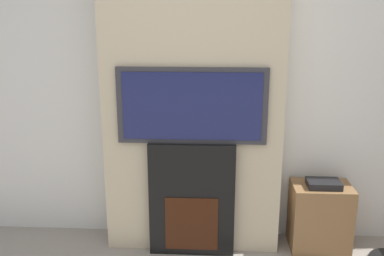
{
  "coord_description": "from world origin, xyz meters",
  "views": [
    {
      "loc": [
        0.16,
        -1.21,
        1.77
      ],
      "look_at": [
        0.0,
        1.71,
        0.97
      ],
      "focal_mm": 40.0,
      "sensor_mm": 36.0,
      "label": 1
    }
  ],
  "objects": [
    {
      "name": "television",
      "position": [
        0.0,
        1.71,
        1.14
      ],
      "size": [
        1.05,
        0.07,
        0.54
      ],
      "color": "#2D2D33",
      "rests_on": "fireplace"
    },
    {
      "name": "chimney_breast",
      "position": [
        0.0,
        1.86,
        1.35
      ],
      "size": [
        1.3,
        0.29,
        2.7
      ],
      "color": "#BCAD8E",
      "rests_on": "ground_plane"
    },
    {
      "name": "wall_back",
      "position": [
        0.0,
        2.03,
        1.35
      ],
      "size": [
        6.0,
        0.06,
        2.7
      ],
      "color": "silver",
      "rests_on": "ground_plane"
    },
    {
      "name": "fireplace",
      "position": [
        0.0,
        1.71,
        0.43
      ],
      "size": [
        0.63,
        0.15,
        0.87
      ],
      "color": "black",
      "rests_on": "ground_plane"
    },
    {
      "name": "media_stand",
      "position": [
        0.97,
        1.82,
        0.27
      ],
      "size": [
        0.44,
        0.31,
        0.56
      ],
      "color": "brown",
      "rests_on": "ground_plane"
    }
  ]
}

